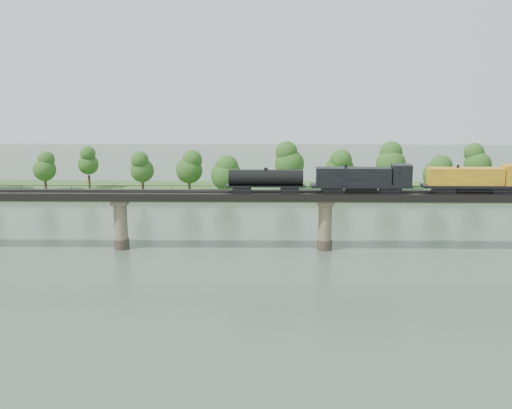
{
  "coord_description": "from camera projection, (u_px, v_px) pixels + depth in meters",
  "views": [
    {
      "loc": [
        -11.67,
        -91.49,
        35.59
      ],
      "look_at": [
        -13.47,
        30.0,
        9.0
      ],
      "focal_mm": 45.0,
      "sensor_mm": 36.0,
      "label": 1
    }
  ],
  "objects": [
    {
      "name": "ground",
      "position": [
        342.0,
        305.0,
        96.8
      ],
      "size": [
        400.0,
        400.0,
        0.0
      ],
      "primitive_type": "plane",
      "color": "#384838",
      "rests_on": "ground"
    },
    {
      "name": "bridge_superstructure",
      "position": [
        326.0,
        191.0,
        123.58
      ],
      "size": [
        220.0,
        4.9,
        0.75
      ],
      "color": "black",
      "rests_on": "bridge"
    },
    {
      "name": "bridge",
      "position": [
        325.0,
        222.0,
        124.94
      ],
      "size": [
        236.0,
        30.0,
        11.5
      ],
      "color": "#473A2D",
      "rests_on": "ground"
    },
    {
      "name": "far_bank",
      "position": [
        307.0,
        191.0,
        179.66
      ],
      "size": [
        300.0,
        24.0,
        1.6
      ],
      "primitive_type": "cube",
      "color": "#2B5120",
      "rests_on": "ground"
    },
    {
      "name": "freight_train",
      "position": [
        437.0,
        179.0,
        122.79
      ],
      "size": [
        78.45,
        3.06,
        5.4
      ],
      "color": "black",
      "rests_on": "bridge"
    },
    {
      "name": "far_treeline",
      "position": [
        278.0,
        165.0,
        173.69
      ],
      "size": [
        289.06,
        17.54,
        13.6
      ],
      "color": "#382619",
      "rests_on": "far_bank"
    }
  ]
}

